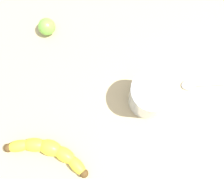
% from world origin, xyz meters
% --- Properties ---
extents(wooden_tabletop, '(1.20, 1.20, 0.03)m').
position_xyz_m(wooden_tabletop, '(0.00, 0.00, 0.01)').
color(wooden_tabletop, tan).
rests_on(wooden_tabletop, ground).
extents(banana, '(0.20, 0.08, 0.04)m').
position_xyz_m(banana, '(-0.05, -0.16, 0.05)').
color(banana, yellow).
rests_on(banana, wooden_tabletop).
extents(smoothie_glass, '(0.09, 0.09, 0.11)m').
position_xyz_m(smoothie_glass, '(0.10, 0.05, 0.08)').
color(smoothie_glass, silver).
rests_on(smoothie_glass, wooden_tabletop).
extents(lime_fruit, '(0.04, 0.04, 0.04)m').
position_xyz_m(lime_fruit, '(-0.20, 0.11, 0.05)').
color(lime_fruit, '#75C142').
rests_on(lime_fruit, wooden_tabletop).
extents(teaspoon, '(0.11, 0.07, 0.01)m').
position_xyz_m(teaspoon, '(0.18, 0.13, 0.03)').
color(teaspoon, silver).
rests_on(teaspoon, wooden_tabletop).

